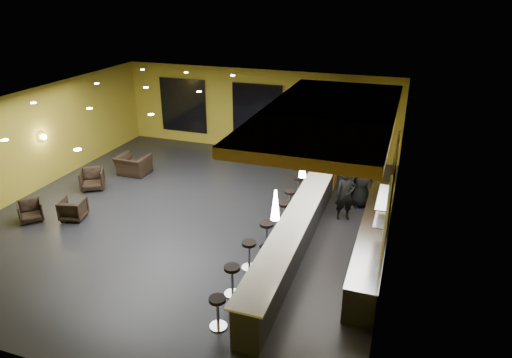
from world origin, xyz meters
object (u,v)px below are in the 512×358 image
(staff_c, at_px, (362,183))
(bar_stool_0, at_px, (218,308))
(pendant_2, at_px, (322,137))
(staff_b, at_px, (358,184))
(staff_a, at_px, (345,195))
(bar_stool_2, at_px, (249,251))
(bar_stool_1, at_px, (232,277))
(bar_stool_5, at_px, (290,199))
(column, at_px, (330,140))
(bar_stool_3, at_px, (266,232))
(bar_stool_6, at_px, (299,184))
(bar_stool_4, at_px, (284,211))
(bar_counter, at_px, (296,235))
(armchair_c, at_px, (92,179))
(pendant_1, at_px, (303,165))
(armchair_d, at_px, (133,165))
(pendant_0, at_px, (275,205))
(prep_counter, at_px, (373,240))
(armchair_b, at_px, (73,209))
(armchair_a, at_px, (30,211))

(staff_c, height_order, bar_stool_0, staff_c)
(pendant_2, relative_size, staff_b, 0.46)
(staff_a, xyz_separation_m, bar_stool_2, (-1.86, -3.49, -0.32))
(bar_stool_1, xyz_separation_m, bar_stool_5, (0.18, 4.47, -0.01))
(column, bearing_deg, bar_stool_3, -99.49)
(staff_b, bearing_deg, bar_stool_6, -160.08)
(bar_stool_4, bearing_deg, bar_stool_5, 94.50)
(bar_counter, distance_m, bar_stool_6, 3.47)
(bar_stool_2, bearing_deg, armchair_c, 157.76)
(staff_b, xyz_separation_m, armchair_c, (-9.03, -1.71, -0.39))
(staff_b, xyz_separation_m, staff_c, (0.15, -0.01, 0.08))
(pendant_1, height_order, armchair_d, pendant_1)
(pendant_0, bearing_deg, bar_stool_2, 138.26)
(bar_stool_2, bearing_deg, prep_counter, 30.10)
(armchair_c, height_order, bar_stool_3, bar_stool_3)
(bar_counter, bearing_deg, armchair_d, 155.50)
(staff_b, relative_size, bar_stool_6, 2.10)
(staff_a, bearing_deg, bar_counter, -135.46)
(bar_counter, distance_m, bar_stool_0, 3.55)
(armchair_c, bearing_deg, bar_stool_6, -18.12)
(bar_counter, distance_m, bar_stool_1, 2.50)
(pendant_0, distance_m, bar_stool_0, 2.50)
(bar_stool_0, bearing_deg, bar_counter, 77.07)
(pendant_2, relative_size, staff_a, 0.43)
(armchair_d, relative_size, bar_stool_0, 1.52)
(prep_counter, relative_size, pendant_1, 8.57)
(pendant_1, relative_size, armchair_b, 0.97)
(armchair_a, bearing_deg, bar_stool_5, -24.28)
(staff_a, bearing_deg, staff_b, 54.16)
(pendant_2, xyz_separation_m, bar_stool_0, (-0.79, -6.46, -1.87))
(armchair_a, xyz_separation_m, armchair_c, (0.30, 2.60, 0.05))
(bar_stool_2, relative_size, bar_stool_3, 0.98)
(pendant_0, xyz_separation_m, bar_stool_3, (-0.79, 1.88, -1.84))
(staff_a, relative_size, staff_b, 1.08)
(armchair_c, distance_m, bar_stool_6, 7.28)
(staff_a, height_order, armchair_d, staff_a)
(prep_counter, bearing_deg, bar_stool_2, -149.90)
(armchair_a, relative_size, armchair_c, 0.86)
(bar_stool_0, height_order, bar_stool_1, bar_stool_1)
(armchair_c, relative_size, bar_stool_2, 1.04)
(staff_c, height_order, bar_stool_2, staff_c)
(armchair_a, height_order, bar_stool_0, bar_stool_0)
(bar_stool_0, bearing_deg, armchair_b, 153.89)
(staff_c, xyz_separation_m, armchair_d, (-8.56, -0.06, -0.46))
(bar_stool_2, height_order, bar_stool_6, bar_stool_2)
(armchair_a, relative_size, armchair_d, 0.60)
(bar_stool_2, bearing_deg, pendant_0, -41.74)
(staff_a, bearing_deg, pendant_2, 120.67)
(pendant_0, relative_size, bar_stool_5, 0.91)
(bar_counter, relative_size, bar_stool_0, 10.63)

